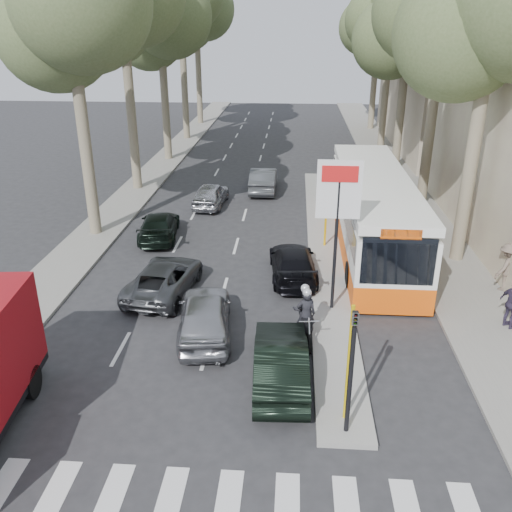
{
  "coord_description": "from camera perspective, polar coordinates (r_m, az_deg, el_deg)",
  "views": [
    {
      "loc": [
        1.74,
        -12.54,
        9.72
      ],
      "look_at": [
        0.4,
        6.18,
        1.6
      ],
      "focal_mm": 38.0,
      "sensor_mm": 36.0,
      "label": 1
    }
  ],
  "objects": [
    {
      "name": "queue_car_a",
      "position": [
        21.22,
        -9.63,
        -2.31
      ],
      "size": [
        2.65,
        4.78,
        1.27
      ],
      "primitive_type": "imported",
      "rotation": [
        0.0,
        0.0,
        3.02
      ],
      "color": "#43464A",
      "rests_on": "ground"
    },
    {
      "name": "tree_r_d",
      "position": [
        47.25,
        14.41,
        24.4
      ],
      "size": [
        7.4,
        7.2,
        14.88
      ],
      "color": "#6B604C",
      "rests_on": "ground"
    },
    {
      "name": "median_left",
      "position": [
        42.8,
        -9.3,
        10.06
      ],
      "size": [
        2.4,
        64.0,
        0.12
      ],
      "primitive_type": "cube",
      "color": "gray",
      "rests_on": "ground"
    },
    {
      "name": "pedestrian_far",
      "position": [
        22.94,
        24.86,
        -1.05
      ],
      "size": [
        1.29,
        1.22,
        1.9
      ],
      "primitive_type": "imported",
      "rotation": [
        0.0,
        0.0,
        3.86
      ],
      "color": "#6D5E52",
      "rests_on": "sidewalk_right"
    },
    {
      "name": "queue_car_d",
      "position": [
        33.94,
        0.78,
        8.05
      ],
      "size": [
        1.55,
        4.45,
        1.47
      ],
      "primitive_type": "imported",
      "rotation": [
        0.0,
        0.0,
        3.14
      ],
      "color": "#4F5357",
      "rests_on": "ground"
    },
    {
      "name": "queue_car_b",
      "position": [
        22.26,
        3.91,
        -0.71
      ],
      "size": [
        2.19,
        4.57,
        1.29
      ],
      "primitive_type": "imported",
      "rotation": [
        0.0,
        0.0,
        3.23
      ],
      "color": "black",
      "rests_on": "ground"
    },
    {
      "name": "building_far",
      "position": [
        48.56,
        21.93,
        19.83
      ],
      "size": [
        11.0,
        20.0,
        16.0
      ],
      "primitive_type": "cube",
      "color": "#B7A88E",
      "rests_on": "ground"
    },
    {
      "name": "ground",
      "position": [
        15.96,
        -3.1,
        -14.16
      ],
      "size": [
        120.0,
        120.0,
        0.0
      ],
      "primitive_type": "plane",
      "color": "#28282B",
      "rests_on": "ground"
    },
    {
      "name": "tree_r_c",
      "position": [
        39.33,
        16.04,
        22.55
      ],
      "size": [
        7.4,
        7.2,
        13.32
      ],
      "color": "#6B604C",
      "rests_on": "ground"
    },
    {
      "name": "billboard",
      "position": [
        18.6,
        8.56,
        4.26
      ],
      "size": [
        1.5,
        12.1,
        5.6
      ],
      "color": "yellow",
      "rests_on": "ground"
    },
    {
      "name": "queue_car_e",
      "position": [
        26.77,
        -10.18,
        3.16
      ],
      "size": [
        2.27,
        4.48,
        1.25
      ],
      "primitive_type": "imported",
      "rotation": [
        0.0,
        0.0,
        3.27
      ],
      "color": "black",
      "rests_on": "ground"
    },
    {
      "name": "sidewalk_right",
      "position": [
        39.36,
        14.17,
        8.49
      ],
      "size": [
        3.2,
        70.0,
        0.12
      ],
      "primitive_type": "cube",
      "color": "gray",
      "rests_on": "ground"
    },
    {
      "name": "tree_l_a",
      "position": [
        26.46,
        -18.84,
        23.72
      ],
      "size": [
        7.4,
        7.2,
        14.1
      ],
      "color": "#6B604C",
      "rests_on": "ground"
    },
    {
      "name": "traffic_light_island",
      "position": [
        13.28,
        10.11,
        -10.01
      ],
      "size": [
        0.16,
        0.41,
        3.6
      ],
      "color": "black",
      "rests_on": "ground"
    },
    {
      "name": "silver_hatchback",
      "position": [
        18.25,
        -5.42,
        -6.19
      ],
      "size": [
        2.3,
        4.54,
        1.48
      ],
      "primitive_type": "imported",
      "rotation": [
        0.0,
        0.0,
        3.27
      ],
      "color": "#9EA0A5",
      "rests_on": "ground"
    },
    {
      "name": "city_bus",
      "position": [
        25.32,
        12.23,
        4.71
      ],
      "size": [
        2.96,
        13.21,
        3.48
      ],
      "rotation": [
        0.0,
        0.0,
        -0.0
      ],
      "color": "#F95A0D",
      "rests_on": "ground"
    },
    {
      "name": "motorcycle",
      "position": [
        18.1,
        5.19,
        -6.02
      ],
      "size": [
        0.89,
        2.22,
        1.89
      ],
      "rotation": [
        0.0,
        0.0,
        0.13
      ],
      "color": "black",
      "rests_on": "ground"
    },
    {
      "name": "tree_r_e",
      "position": [
        55.16,
        13.01,
        23.56
      ],
      "size": [
        7.4,
        7.2,
        14.1
      ],
      "color": "#6B604C",
      "rests_on": "ground"
    },
    {
      "name": "queue_car_c",
      "position": [
        31.22,
        -4.79,
        6.47
      ],
      "size": [
        1.86,
        4.04,
        1.34
      ],
      "primitive_type": "imported",
      "rotation": [
        0.0,
        0.0,
        3.07
      ],
      "color": "#A5A7AE",
      "rests_on": "ground"
    },
    {
      "name": "tree_l_c",
      "position": [
        41.75,
        -9.89,
        23.53
      ],
      "size": [
        7.4,
        7.2,
        13.71
      ],
      "color": "#6B604C",
      "rests_on": "ground"
    },
    {
      "name": "tree_l_e",
      "position": [
        57.48,
        -6.17,
        24.29
      ],
      "size": [
        7.4,
        7.2,
        14.49
      ],
      "color": "#6B604C",
      "rests_on": "ground"
    },
    {
      "name": "traffic_island",
      "position": [
        25.48,
        7.2,
        0.98
      ],
      "size": [
        1.5,
        26.0,
        0.16
      ],
      "primitive_type": "cube",
      "color": "gray",
      "rests_on": "ground"
    },
    {
      "name": "dark_hatchback",
      "position": [
        15.97,
        2.61,
        -10.94
      ],
      "size": [
        1.71,
        4.41,
        1.43
      ],
      "primitive_type": "imported",
      "rotation": [
        0.0,
        0.0,
        3.19
      ],
      "color": "black",
      "rests_on": "ground"
    },
    {
      "name": "tree_r_a",
      "position": [
        23.83,
        24.23,
        23.16
      ],
      "size": [
        7.4,
        7.2,
        14.1
      ],
      "color": "#6B604C",
      "rests_on": "ground"
    }
  ]
}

